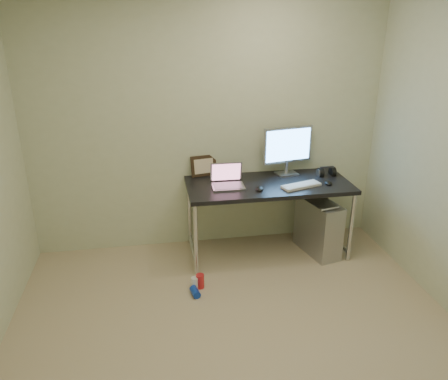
% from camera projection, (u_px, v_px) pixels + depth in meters
% --- Properties ---
extents(floor, '(3.50, 3.50, 0.00)m').
position_uv_depth(floor, '(243.00, 354.00, 3.13)').
color(floor, tan).
rests_on(floor, ground).
extents(wall_back, '(3.50, 0.02, 2.50)m').
position_uv_depth(wall_back, '(208.00, 126.00, 4.27)').
color(wall_back, beige).
rests_on(wall_back, ground).
extents(desk, '(1.59, 0.69, 0.75)m').
position_uv_depth(desk, '(268.00, 191.00, 4.25)').
color(desk, black).
rests_on(desk, ground).
extents(tower_computer, '(0.35, 0.57, 0.59)m').
position_uv_depth(tower_computer, '(318.00, 227.00, 4.40)').
color(tower_computer, '#A5A6AA').
rests_on(tower_computer, ground).
extents(cable_a, '(0.01, 0.16, 0.69)m').
position_uv_depth(cable_a, '(302.00, 201.00, 4.70)').
color(cable_a, black).
rests_on(cable_a, ground).
extents(cable_b, '(0.02, 0.11, 0.71)m').
position_uv_depth(cable_b, '(310.00, 203.00, 4.70)').
color(cable_b, black).
rests_on(cable_b, ground).
extents(can_red, '(0.07, 0.07, 0.13)m').
position_uv_depth(can_red, '(200.00, 281.00, 3.87)').
color(can_red, red).
rests_on(can_red, ground).
extents(can_white, '(0.06, 0.06, 0.11)m').
position_uv_depth(can_white, '(195.00, 283.00, 3.86)').
color(can_white, white).
rests_on(can_white, ground).
extents(can_blue, '(0.09, 0.13, 0.07)m').
position_uv_depth(can_blue, '(195.00, 292.00, 3.78)').
color(can_blue, '#1037B6').
rests_on(can_blue, ground).
extents(laptop, '(0.31, 0.25, 0.21)m').
position_uv_depth(laptop, '(227.00, 181.00, 4.14)').
color(laptop, '#A1A2A7').
rests_on(laptop, desk).
extents(monitor, '(0.52, 0.19, 0.49)m').
position_uv_depth(monitor, '(288.00, 147.00, 4.36)').
color(monitor, '#A1A2A7').
rests_on(monitor, desk).
extents(keyboard, '(0.41, 0.23, 0.02)m').
position_uv_depth(keyboard, '(301.00, 186.00, 4.13)').
color(keyboard, silver).
rests_on(keyboard, desk).
extents(mouse_right, '(0.09, 0.12, 0.04)m').
position_uv_depth(mouse_right, '(328.00, 182.00, 4.20)').
color(mouse_right, black).
rests_on(mouse_right, desk).
extents(mouse_left, '(0.09, 0.12, 0.04)m').
position_uv_depth(mouse_left, '(260.00, 188.00, 4.05)').
color(mouse_left, black).
rests_on(mouse_left, desk).
extents(headphones, '(0.18, 0.11, 0.12)m').
position_uv_depth(headphones, '(326.00, 172.00, 4.42)').
color(headphones, black).
rests_on(headphones, desk).
extents(picture_frame, '(0.27, 0.12, 0.21)m').
position_uv_depth(picture_frame, '(204.00, 166.00, 4.39)').
color(picture_frame, black).
rests_on(picture_frame, desk).
extents(webcam, '(0.05, 0.04, 0.13)m').
position_uv_depth(webcam, '(220.00, 167.00, 4.38)').
color(webcam, silver).
rests_on(webcam, desk).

